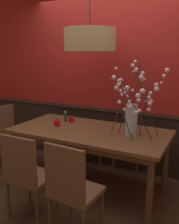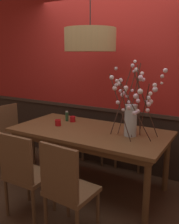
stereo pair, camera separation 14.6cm
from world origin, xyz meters
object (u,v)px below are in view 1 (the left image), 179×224
object	(u,v)px
chair_near_side_right	(71,187)
candle_holder_nearer_edge	(57,123)
candle_holder_nearer_center	(71,119)
vase_with_blossoms	(133,111)
chair_near_side_left	(26,173)
condiment_bottle	(65,117)
pendant_lamp	(90,40)
dining_table	(90,136)
chair_head_west_end	(9,134)
chair_far_side_left	(98,128)
chair_far_side_right	(131,133)

from	to	relation	value
chair_near_side_right	candle_holder_nearer_edge	size ratio (longest dim) A/B	11.53
candle_holder_nearer_center	vase_with_blossoms	bearing A→B (deg)	-11.20
chair_near_side_left	candle_holder_nearer_center	world-z (taller)	chair_near_side_left
condiment_bottle	pendant_lamp	xyz separation A→B (m)	(0.46, -0.13, 1.03)
dining_table	pendant_lamp	distance (m)	1.18
candle_holder_nearer_edge	pendant_lamp	distance (m)	1.14
chair_near_side_left	chair_near_side_right	distance (m)	0.56
chair_near_side_right	chair_head_west_end	bearing A→B (deg)	151.20
candle_holder_nearer_center	chair_near_side_right	bearing A→B (deg)	-58.60
chair_near_side_left	chair_head_west_end	bearing A→B (deg)	141.55
chair_near_side_left	chair_far_side_left	bearing A→B (deg)	91.44
chair_far_side_left	candle_holder_nearer_edge	world-z (taller)	chair_far_side_left
chair_near_side_left	candle_holder_nearer_center	size ratio (longest dim) A/B	11.57
chair_near_side_left	condiment_bottle	size ratio (longest dim) A/B	6.41
chair_near_side_left	pendant_lamp	distance (m)	1.68
candle_holder_nearer_center	candle_holder_nearer_edge	size ratio (longest dim) A/B	0.98
candle_holder_nearer_edge	condiment_bottle	bearing A→B (deg)	97.69
chair_head_west_end	chair_near_side_left	bearing A→B (deg)	-38.45
chair_near_side_left	vase_with_blossoms	size ratio (longest dim) A/B	1.08
chair_head_west_end	chair_near_side_right	xyz separation A→B (m)	(1.68, -0.93, 0.01)
chair_far_side_left	pendant_lamp	xyz separation A→B (m)	(0.27, -0.81, 1.35)
chair_near_side_left	vase_with_blossoms	xyz separation A→B (m)	(0.81, 0.92, 0.54)
chair_far_side_left	pendant_lamp	world-z (taller)	pendant_lamp
condiment_bottle	chair_far_side_right	bearing A→B (deg)	42.18
chair_near_side_left	candle_holder_nearer_edge	distance (m)	0.92
chair_far_side_right	chair_head_west_end	world-z (taller)	chair_head_west_end
condiment_bottle	pendant_lamp	size ratio (longest dim) A/B	0.12
dining_table	candle_holder_nearer_edge	world-z (taller)	candle_holder_nearer_edge
chair_near_side_left	candle_holder_nearer_center	xyz separation A→B (m)	(-0.14, 1.11, 0.29)
chair_far_side_right	chair_far_side_left	world-z (taller)	chair_far_side_left
chair_near_side_left	vase_with_blossoms	world-z (taller)	vase_with_blossoms
chair_near_side_left	condiment_bottle	xyz separation A→B (m)	(-0.23, 1.10, 0.32)
chair_far_side_right	vase_with_blossoms	distance (m)	1.06
chair_far_side_left	candle_holder_nearer_edge	distance (m)	0.99
chair_far_side_right	candle_holder_nearer_edge	distance (m)	1.22
dining_table	pendant_lamp	world-z (taller)	pendant_lamp
dining_table	chair_head_west_end	size ratio (longest dim) A/B	2.09
chair_head_west_end	condiment_bottle	bearing A→B (deg)	13.03
candle_holder_nearer_edge	condiment_bottle	world-z (taller)	condiment_bottle
vase_with_blossoms	chair_far_side_right	bearing A→B (deg)	108.29
chair_near_side_left	chair_far_side_left	xyz separation A→B (m)	(-0.04, 1.78, -0.01)
chair_near_side_left	condiment_bottle	bearing A→B (deg)	101.88
dining_table	chair_far_side_left	world-z (taller)	chair_far_side_left
condiment_bottle	dining_table	bearing A→B (deg)	-22.88
chair_far_side_right	vase_with_blossoms	world-z (taller)	vase_with_blossoms
candle_holder_nearer_edge	chair_near_side_right	bearing A→B (deg)	-49.34
chair_far_side_left	vase_with_blossoms	size ratio (longest dim) A/B	1.07
chair_near_side_right	candle_holder_nearer_edge	xyz separation A→B (m)	(-0.76, 0.88, 0.29)
chair_far_side_left	candle_holder_nearer_edge	xyz separation A→B (m)	(-0.15, -0.94, 0.30)
chair_near_side_right	chair_far_side_right	bearing A→B (deg)	91.17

